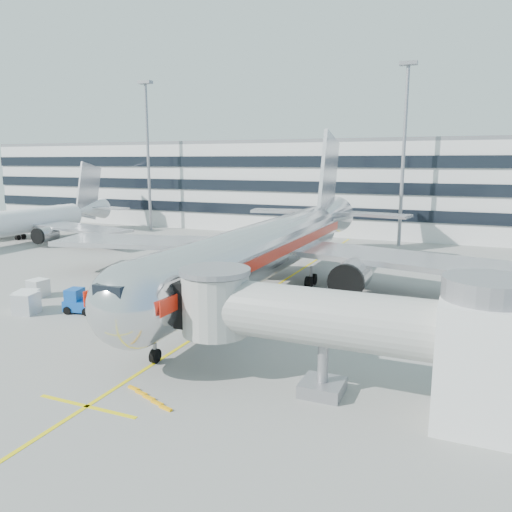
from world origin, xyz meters
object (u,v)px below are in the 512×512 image
at_px(belt_loader, 129,301).
at_px(main_jet, 272,245).
at_px(cargo_container_left, 26,303).
at_px(cargo_container_right, 38,288).
at_px(cargo_container_front, 27,301).
at_px(baggage_tug, 79,302).
at_px(ramp_worker, 117,305).

bearing_deg(belt_loader, main_jet, 52.32).
relative_size(cargo_container_left, cargo_container_right, 1.19).
height_order(main_jet, cargo_container_front, main_jet).
distance_m(main_jet, cargo_container_right, 21.82).
distance_m(baggage_tug, ramp_worker, 3.75).
bearing_deg(cargo_container_left, belt_loader, 32.85).
bearing_deg(ramp_worker, cargo_container_right, 135.75).
bearing_deg(cargo_container_front, cargo_container_right, 125.88).
bearing_deg(cargo_container_left, cargo_container_right, 126.76).
bearing_deg(cargo_container_front, baggage_tug, 18.73).
distance_m(main_jet, cargo_container_left, 21.93).
relative_size(cargo_container_right, ramp_worker, 0.78).
bearing_deg(cargo_container_left, ramp_worker, 14.72).
relative_size(cargo_container_left, cargo_container_front, 0.93).
height_order(baggage_tug, cargo_container_left, baggage_tug).
height_order(main_jet, cargo_container_right, main_jet).
distance_m(baggage_tug, cargo_container_front, 4.42).
relative_size(main_jet, cargo_container_left, 26.52).
relative_size(baggage_tug, cargo_container_front, 1.37).
bearing_deg(belt_loader, cargo_container_left, -147.15).
xyz_separation_m(baggage_tug, cargo_container_left, (-3.70, -1.94, 0.02)).
bearing_deg(cargo_container_right, ramp_worker, -12.33).
height_order(belt_loader, cargo_container_right, belt_loader).
xyz_separation_m(cargo_container_right, cargo_container_front, (2.72, -3.76, 0.07)).
height_order(baggage_tug, cargo_container_front, baggage_tug).
xyz_separation_m(main_jet, ramp_worker, (-7.82, -13.43, -3.20)).
relative_size(baggage_tug, cargo_container_left, 1.48).
xyz_separation_m(belt_loader, cargo_container_front, (-7.22, -3.83, 0.19)).
height_order(main_jet, ramp_worker, main_jet).
bearing_deg(baggage_tug, cargo_container_front, -161.27).
distance_m(belt_loader, cargo_container_front, 8.18).
bearing_deg(belt_loader, cargo_container_right, -179.58).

